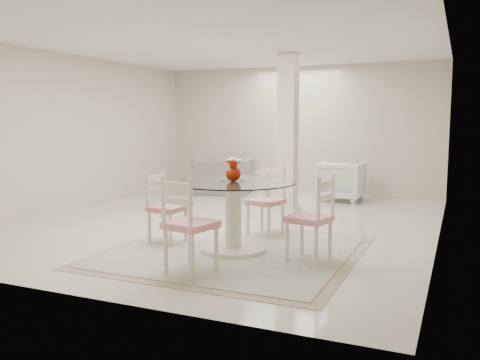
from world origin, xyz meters
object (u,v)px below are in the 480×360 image
at_px(dining_chair_north, 268,195).
at_px(armchair_white, 341,181).
at_px(dining_chair_south, 186,218).
at_px(side_table, 268,187).
at_px(column, 288,133).
at_px(dining_chair_west, 163,202).
at_px(recliner_taupe, 224,176).
at_px(dining_table, 233,216).
at_px(dining_chair_east, 315,212).
at_px(red_vase, 233,170).

relative_size(dining_chair_north, armchair_white, 1.25).
distance_m(dining_chair_south, side_table, 4.96).
bearing_deg(column, side_table, 125.95).
bearing_deg(dining_chair_west, dining_chair_north, -42.85).
bearing_deg(column, recliner_taupe, 142.40).
bearing_deg(armchair_white, dining_table, 87.77).
bearing_deg(dining_chair_north, dining_chair_south, -80.88).
relative_size(dining_chair_east, dining_chair_west, 1.07).
distance_m(dining_chair_north, armchair_white, 3.42).
xyz_separation_m(dining_table, red_vase, (0.00, 0.00, 0.55)).
relative_size(dining_table, recliner_taupe, 1.28).
bearing_deg(dining_chair_north, column, 113.08).
relative_size(dining_table, dining_chair_east, 1.37).
bearing_deg(armchair_white, dining_chair_west, 74.92).
bearing_deg(dining_chair_south, dining_table, -80.24).
relative_size(dining_chair_north, dining_chair_south, 0.93).
xyz_separation_m(red_vase, armchair_white, (0.34, 4.41, -0.60)).
height_order(column, dining_chair_east, column).
xyz_separation_m(armchair_white, side_table, (-1.33, -0.58, -0.12)).
distance_m(red_vase, dining_chair_west, 1.11).
distance_m(dining_chair_south, recliner_taupe, 5.73).
xyz_separation_m(dining_chair_east, dining_chair_north, (-0.95, 1.08, -0.02)).
xyz_separation_m(column, recliner_taupe, (-1.92, 1.48, -0.97)).
bearing_deg(recliner_taupe, dining_chair_east, 114.74).
bearing_deg(dining_chair_east, dining_chair_north, -127.94).
bearing_deg(red_vase, column, 95.23).
relative_size(dining_chair_west, dining_chair_south, 0.89).
xyz_separation_m(column, armchair_white, (0.60, 1.59, -0.97)).
xyz_separation_m(dining_chair_west, side_table, (0.02, 3.78, -0.27)).
bearing_deg(recliner_taupe, dining_chair_north, 112.86).
relative_size(dining_chair_east, side_table, 1.93).
height_order(dining_table, dining_chair_south, dining_chair_south).
relative_size(dining_chair_south, side_table, 2.02).
distance_m(red_vase, side_table, 4.03).
height_order(dining_chair_north, armchair_white, dining_chair_north).
distance_m(red_vase, dining_chair_south, 1.10).
bearing_deg(dining_chair_east, dining_chair_south, -37.98).
distance_m(dining_chair_west, recliner_taupe, 4.40).
relative_size(column, side_table, 4.80).
bearing_deg(side_table, recliner_taupe, 158.74).
height_order(red_vase, dining_chair_east, red_vase).
relative_size(column, dining_chair_north, 2.57).
distance_m(dining_chair_east, recliner_taupe, 5.41).
distance_m(dining_chair_east, dining_chair_south, 1.45).
bearing_deg(dining_chair_west, red_vase, -87.47).
xyz_separation_m(dining_chair_north, side_table, (-1.06, 2.83, -0.29)).
relative_size(column, dining_table, 1.82).
distance_m(column, armchair_white, 1.96).
relative_size(dining_chair_north, dining_chair_west, 1.04).
height_order(red_vase, dining_chair_north, red_vase).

